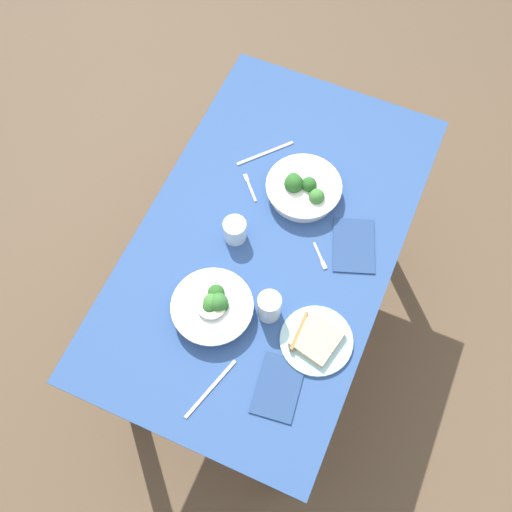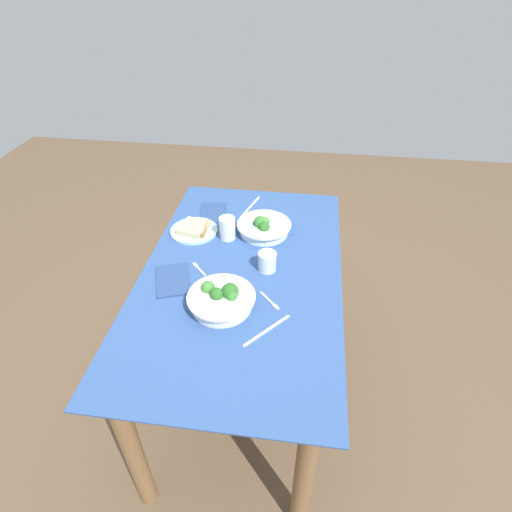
{
  "view_description": "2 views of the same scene",
  "coord_description": "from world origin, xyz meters",
  "px_view_note": "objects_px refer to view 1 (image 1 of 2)",
  "views": [
    {
      "loc": [
        0.83,
        0.32,
        2.5
      ],
      "look_at": [
        0.08,
        -0.01,
        0.77
      ],
      "focal_mm": 42.81,
      "sensor_mm": 36.0,
      "label": 1
    },
    {
      "loc": [
        -1.25,
        -0.23,
        1.82
      ],
      "look_at": [
        0.09,
        -0.05,
        0.77
      ],
      "focal_mm": 28.64,
      "sensor_mm": 36.0,
      "label": 2
    }
  ],
  "objects_px": {
    "napkin_folded_lower": "(278,387)",
    "bread_side_plate": "(316,340)",
    "water_glass_center": "(235,230)",
    "water_glass_side": "(269,307)",
    "fork_by_far_bowl": "(250,186)",
    "fork_by_near_bowl": "(320,257)",
    "table_knife_left": "(211,389)",
    "table_knife_right": "(265,153)",
    "napkin_folded_upper": "(354,245)",
    "broccoli_bowl_far": "(303,189)",
    "broccoli_bowl_near": "(213,307)"
  },
  "relations": [
    {
      "from": "bread_side_plate",
      "to": "fork_by_near_bowl",
      "type": "relative_size",
      "value": 2.78
    },
    {
      "from": "fork_by_far_bowl",
      "to": "napkin_folded_lower",
      "type": "relative_size",
      "value": 0.48
    },
    {
      "from": "fork_by_far_bowl",
      "to": "napkin_folded_lower",
      "type": "distance_m",
      "value": 0.68
    },
    {
      "from": "water_glass_side",
      "to": "napkin_folded_lower",
      "type": "xyz_separation_m",
      "value": [
        0.2,
        0.11,
        -0.05
      ]
    },
    {
      "from": "broccoli_bowl_far",
      "to": "napkin_folded_lower",
      "type": "distance_m",
      "value": 0.65
    },
    {
      "from": "water_glass_side",
      "to": "fork_by_far_bowl",
      "type": "distance_m",
      "value": 0.45
    },
    {
      "from": "water_glass_center",
      "to": "fork_by_far_bowl",
      "type": "relative_size",
      "value": 0.91
    },
    {
      "from": "table_knife_right",
      "to": "napkin_folded_upper",
      "type": "xyz_separation_m",
      "value": [
        0.21,
        0.4,
        0.0
      ]
    },
    {
      "from": "bread_side_plate",
      "to": "water_glass_center",
      "type": "xyz_separation_m",
      "value": [
        -0.22,
        -0.36,
        0.03
      ]
    },
    {
      "from": "fork_by_far_bowl",
      "to": "fork_by_near_bowl",
      "type": "distance_m",
      "value": 0.35
    },
    {
      "from": "fork_by_near_bowl",
      "to": "broccoli_bowl_near",
      "type": "bearing_deg",
      "value": -80.83
    },
    {
      "from": "broccoli_bowl_near",
      "to": "table_knife_left",
      "type": "relative_size",
      "value": 1.15
    },
    {
      "from": "fork_by_far_bowl",
      "to": "table_knife_left",
      "type": "relative_size",
      "value": 0.42
    },
    {
      "from": "broccoli_bowl_near",
      "to": "fork_by_far_bowl",
      "type": "relative_size",
      "value": 2.77
    },
    {
      "from": "broccoli_bowl_near",
      "to": "bread_side_plate",
      "type": "bearing_deg",
      "value": 96.2
    },
    {
      "from": "water_glass_center",
      "to": "water_glass_side",
      "type": "distance_m",
      "value": 0.28
    },
    {
      "from": "bread_side_plate",
      "to": "napkin_folded_upper",
      "type": "height_order",
      "value": "bread_side_plate"
    },
    {
      "from": "broccoli_bowl_far",
      "to": "table_knife_right",
      "type": "bearing_deg",
      "value": -119.22
    },
    {
      "from": "water_glass_center",
      "to": "bread_side_plate",
      "type": "bearing_deg",
      "value": 58.4
    },
    {
      "from": "napkin_folded_lower",
      "to": "water_glass_side",
      "type": "bearing_deg",
      "value": -150.23
    },
    {
      "from": "napkin_folded_upper",
      "to": "water_glass_center",
      "type": "bearing_deg",
      "value": -71.63
    },
    {
      "from": "water_glass_center",
      "to": "table_knife_left",
      "type": "bearing_deg",
      "value": 16.31
    },
    {
      "from": "fork_by_near_bowl",
      "to": "table_knife_left",
      "type": "distance_m",
      "value": 0.53
    },
    {
      "from": "broccoli_bowl_far",
      "to": "broccoli_bowl_near",
      "type": "bearing_deg",
      "value": -10.81
    },
    {
      "from": "bread_side_plate",
      "to": "water_glass_center",
      "type": "distance_m",
      "value": 0.43
    },
    {
      "from": "fork_by_near_bowl",
      "to": "table_knife_left",
      "type": "bearing_deg",
      "value": -57.82
    },
    {
      "from": "table_knife_right",
      "to": "fork_by_far_bowl",
      "type": "bearing_deg",
      "value": -136.86
    },
    {
      "from": "broccoli_bowl_far",
      "to": "table_knife_right",
      "type": "distance_m",
      "value": 0.21
    },
    {
      "from": "fork_by_far_bowl",
      "to": "fork_by_near_bowl",
      "type": "bearing_deg",
      "value": -158.64
    },
    {
      "from": "fork_by_near_bowl",
      "to": "napkin_folded_lower",
      "type": "distance_m",
      "value": 0.43
    },
    {
      "from": "napkin_folded_lower",
      "to": "napkin_folded_upper",
      "type": "bearing_deg",
      "value": 174.94
    },
    {
      "from": "water_glass_center",
      "to": "napkin_folded_upper",
      "type": "bearing_deg",
      "value": 108.37
    },
    {
      "from": "broccoli_bowl_near",
      "to": "water_glass_side",
      "type": "relative_size",
      "value": 2.35
    },
    {
      "from": "fork_by_far_bowl",
      "to": "bread_side_plate",
      "type": "bearing_deg",
      "value": -178.9
    },
    {
      "from": "napkin_folded_lower",
      "to": "table_knife_left",
      "type": "bearing_deg",
      "value": -65.0
    },
    {
      "from": "broccoli_bowl_far",
      "to": "water_glass_center",
      "type": "xyz_separation_m",
      "value": [
        0.23,
        -0.14,
        0.01
      ]
    },
    {
      "from": "water_glass_side",
      "to": "napkin_folded_upper",
      "type": "height_order",
      "value": "water_glass_side"
    },
    {
      "from": "water_glass_side",
      "to": "napkin_folded_upper",
      "type": "relative_size",
      "value": 0.55
    },
    {
      "from": "fork_by_near_bowl",
      "to": "table_knife_right",
      "type": "bearing_deg",
      "value": -175.84
    },
    {
      "from": "broccoli_bowl_far",
      "to": "bread_side_plate",
      "type": "relative_size",
      "value": 1.14
    },
    {
      "from": "broccoli_bowl_far",
      "to": "table_knife_left",
      "type": "xyz_separation_m",
      "value": [
        0.71,
        -0.0,
        -0.03
      ]
    },
    {
      "from": "water_glass_center",
      "to": "broccoli_bowl_near",
      "type": "bearing_deg",
      "value": 10.11
    },
    {
      "from": "bread_side_plate",
      "to": "table_knife_right",
      "type": "xyz_separation_m",
      "value": [
        -0.56,
        -0.4,
        -0.01
      ]
    },
    {
      "from": "fork_by_far_bowl",
      "to": "napkin_folded_upper",
      "type": "relative_size",
      "value": 0.46
    },
    {
      "from": "bread_side_plate",
      "to": "napkin_folded_upper",
      "type": "bearing_deg",
      "value": -179.47
    },
    {
      "from": "water_glass_center",
      "to": "water_glass_side",
      "type": "height_order",
      "value": "water_glass_side"
    },
    {
      "from": "napkin_folded_lower",
      "to": "bread_side_plate",
      "type": "bearing_deg",
      "value": 164.16
    },
    {
      "from": "fork_by_far_bowl",
      "to": "fork_by_near_bowl",
      "type": "height_order",
      "value": "same"
    },
    {
      "from": "broccoli_bowl_far",
      "to": "water_glass_side",
      "type": "bearing_deg",
      "value": 8.16
    },
    {
      "from": "broccoli_bowl_far",
      "to": "fork_by_near_bowl",
      "type": "distance_m",
      "value": 0.24
    }
  ]
}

